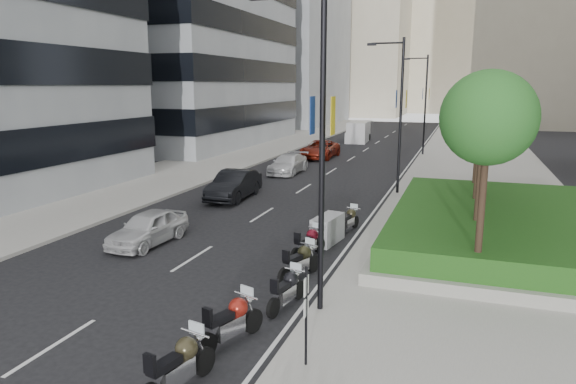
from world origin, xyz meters
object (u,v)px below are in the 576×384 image
at_px(lamp_post_0, 317,136).
at_px(lamp_post_1, 398,108).
at_px(delivery_van, 358,133).
at_px(motorcycle_3, 300,262).
at_px(car_b, 234,185).
at_px(motorcycle_5, 328,230).
at_px(motorcycle_1, 232,321).
at_px(motorcycle_0, 179,365).
at_px(car_c, 288,164).
at_px(car_a, 148,228).
at_px(car_d, 320,149).
at_px(parking_sign, 306,311).
at_px(motorcycle_4, 309,243).
at_px(motorcycle_6, 349,220).
at_px(lamp_post_2, 424,100).
at_px(motorcycle_2, 287,290).

xyz_separation_m(lamp_post_0, lamp_post_1, (0.00, 17.00, 0.00)).
bearing_deg(lamp_post_0, delivery_van, 99.91).
distance_m(motorcycle_3, car_b, 12.80).
bearing_deg(motorcycle_5, motorcycle_1, -172.37).
height_order(motorcycle_0, delivery_van, delivery_van).
xyz_separation_m(motorcycle_0, car_c, (-6.83, 26.77, 0.08)).
distance_m(car_a, delivery_van, 40.65).
bearing_deg(car_d, car_c, -89.98).
xyz_separation_m(motorcycle_1, car_d, (-6.95, 33.05, 0.16)).
bearing_deg(motorcycle_3, parking_sign, -140.91).
height_order(motorcycle_3, motorcycle_4, motorcycle_3).
xyz_separation_m(motorcycle_4, delivery_van, (-6.26, 40.14, 0.50)).
bearing_deg(car_c, motorcycle_4, -68.20).
distance_m(motorcycle_5, delivery_van, 38.70).
bearing_deg(car_d, parking_sign, -74.60).
bearing_deg(lamp_post_1, car_d, 121.69).
distance_m(motorcycle_3, motorcycle_6, 6.10).
bearing_deg(lamp_post_0, car_d, 105.35).
distance_m(motorcycle_1, motorcycle_4, 6.95).
bearing_deg(motorcycle_5, parking_sign, -159.76).
height_order(lamp_post_0, lamp_post_1, same).
xyz_separation_m(motorcycle_3, motorcycle_4, (-0.33, 2.10, -0.01)).
relative_size(lamp_post_0, car_c, 1.87).
height_order(lamp_post_2, motorcycle_6, lamp_post_2).
bearing_deg(motorcycle_0, parking_sign, -41.41).
relative_size(lamp_post_1, car_d, 1.61).
bearing_deg(car_b, motorcycle_6, -32.52).
distance_m(motorcycle_4, car_c, 18.90).
xyz_separation_m(lamp_post_1, parking_sign, (0.66, -20.00, -3.61)).
relative_size(parking_sign, car_b, 0.51).
relative_size(motorcycle_6, car_a, 0.48).
xyz_separation_m(parking_sign, motorcycle_1, (-2.11, 0.55, -0.84)).
distance_m(motorcycle_1, motorcycle_3, 4.85).
xyz_separation_m(motorcycle_2, car_a, (-7.37, 3.94, 0.14)).
xyz_separation_m(lamp_post_0, car_a, (-8.23, 4.00, -4.38)).
bearing_deg(delivery_van, motorcycle_6, -83.08).
height_order(lamp_post_1, motorcycle_0, lamp_post_1).
bearing_deg(motorcycle_2, lamp_post_0, -83.09).
height_order(lamp_post_1, motorcycle_2, lamp_post_1).
bearing_deg(parking_sign, motorcycle_4, 106.34).
bearing_deg(lamp_post_0, lamp_post_1, 90.00).
xyz_separation_m(lamp_post_1, lamp_post_2, (0.00, 18.00, 0.00)).
bearing_deg(car_a, motorcycle_1, -40.62).
relative_size(motorcycle_6, car_c, 0.41).
relative_size(motorcycle_0, motorcycle_2, 1.11).
distance_m(motorcycle_0, motorcycle_4, 9.17).
distance_m(motorcycle_4, car_b, 10.93).
height_order(lamp_post_2, delivery_van, lamp_post_2).
xyz_separation_m(motorcycle_1, motorcycle_4, (-0.09, 6.95, -0.05)).
relative_size(motorcycle_3, delivery_van, 0.37).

